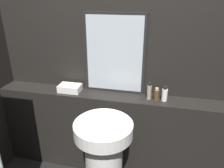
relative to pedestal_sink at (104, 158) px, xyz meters
name	(u,v)px	position (x,y,z in m)	size (l,w,h in m)	color
wall_back	(118,55)	(-0.01, 0.58, 0.76)	(8.00, 0.06, 2.50)	black
vanity_counter	(114,133)	(-0.01, 0.43, -0.05)	(2.37, 0.23, 0.89)	black
pedestal_sink	(104,158)	(0.00, 0.00, 0.00)	(0.48, 0.48, 0.86)	white
mirror	(114,54)	(-0.03, 0.53, 0.77)	(0.58, 0.03, 0.76)	black
towel_stack	(70,88)	(-0.46, 0.43, 0.43)	(0.22, 0.15, 0.07)	silver
shampoo_bottle	(149,92)	(0.33, 0.43, 0.47)	(0.04, 0.04, 0.17)	gray
conditioner_bottle	(156,94)	(0.39, 0.43, 0.45)	(0.05, 0.05, 0.12)	#4C3823
lotion_bottle	(165,94)	(0.47, 0.43, 0.46)	(0.05, 0.05, 0.14)	white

